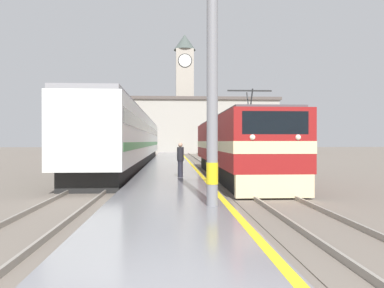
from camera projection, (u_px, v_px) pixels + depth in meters
ground_plane at (170, 164)px, 34.29m from camera, size 200.00×200.00×0.00m
platform at (170, 166)px, 29.30m from camera, size 3.65×140.00×0.26m
rail_track_near at (216, 167)px, 29.51m from camera, size 2.83×140.00×0.16m
rail_track_far at (129, 167)px, 29.12m from camera, size 2.84×140.00×0.16m
locomotive_train at (234, 146)px, 21.24m from camera, size 2.92×17.01×4.39m
passenger_train at (133, 139)px, 31.82m from camera, size 2.92×36.28×4.18m
catenary_mast at (215, 79)px, 10.35m from camera, size 2.76×0.33×7.17m
person_on_platform at (180, 159)px, 18.68m from camera, size 0.34×0.34×1.72m
clock_tower at (185, 89)px, 74.87m from camera, size 4.36×4.36×23.45m
station_building at (190, 126)px, 65.29m from camera, size 29.96×8.51×9.44m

